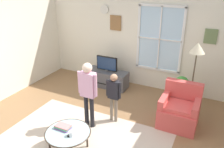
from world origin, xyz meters
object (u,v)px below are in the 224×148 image
coffee_table (68,133)px  remote_near_books (70,134)px  tv_stand (107,78)px  person_black_shirt (114,92)px  armchair (179,110)px  book_stack (63,127)px  person_pink_shirt (88,88)px  television (107,64)px  potted_plant_by_window (181,89)px  cup (71,134)px  floor_lamp (197,55)px

coffee_table → remote_near_books: size_ratio=5.73×
tv_stand → person_black_shirt: person_black_shirt is taller
armchair → book_stack: (-1.70, -1.65, 0.11)m
person_black_shirt → person_pink_shirt: bearing=-133.4°
tv_stand → person_pink_shirt: size_ratio=0.83×
television → person_pink_shirt: 1.90m
remote_near_books → potted_plant_by_window: (1.34, 2.61, -0.03)m
coffee_table → cup: (0.12, -0.06, 0.07)m
tv_stand → armchair: (2.16, -0.92, 0.10)m
armchair → person_black_shirt: (-1.26, -0.51, 0.36)m
cup → remote_near_books: 0.05m
coffee_table → potted_plant_by_window: 2.94m
television → armchair: size_ratio=0.69×
tv_stand → potted_plant_by_window: (2.02, -0.04, 0.16)m
person_pink_shirt → potted_plant_by_window: (1.48, 1.77, -0.49)m
tv_stand → armchair: 2.35m
coffee_table → person_black_shirt: size_ratio=0.73×
cup → potted_plant_by_window: size_ratio=0.13×
armchair → floor_lamp: size_ratio=0.54×
book_stack → person_black_shirt: person_black_shirt is taller
coffee_table → person_pink_shirt: (-0.06, 0.80, 0.49)m
tv_stand → armchair: armchair is taller
book_stack → potted_plant_by_window: potted_plant_by_window is taller
book_stack → cup: size_ratio=3.07×
person_black_shirt → potted_plant_by_window: (1.12, 1.38, -0.30)m
cup → potted_plant_by_window: bearing=63.6°
coffee_table → book_stack: (-0.14, 0.05, 0.05)m
cup → tv_stand: bearing=104.9°
coffee_table → person_black_shirt: (0.30, 1.19, 0.30)m
book_stack → remote_near_books: (0.22, -0.09, -0.02)m
armchair → coffee_table: armchair is taller
person_black_shirt → potted_plant_by_window: bearing=51.1°
tv_stand → person_pink_shirt: 2.00m
coffee_table → remote_near_books: remote_near_books is taller
television → coffee_table: (0.60, -2.61, -0.29)m
armchair → tv_stand: bearing=157.0°
armchair → floor_lamp: floor_lamp is taller
coffee_table → floor_lamp: size_ratio=0.50×
person_black_shirt → cup: bearing=-98.6°
book_stack → floor_lamp: bearing=51.8°
television → armchair: (2.16, -0.92, -0.35)m
tv_stand → book_stack: book_stack is taller
floor_lamp → tv_stand: bearing=173.5°
floor_lamp → person_pink_shirt: bearing=-138.1°
armchair → cup: 2.28m
television → cup: 2.77m
television → armchair: 2.38m
remote_near_books → person_pink_shirt: person_pink_shirt is taller
person_pink_shirt → person_black_shirt: person_pink_shirt is taller
armchair → book_stack: 2.37m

